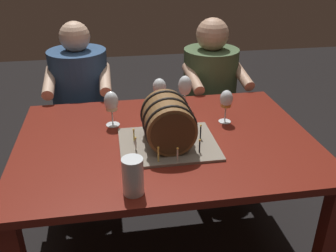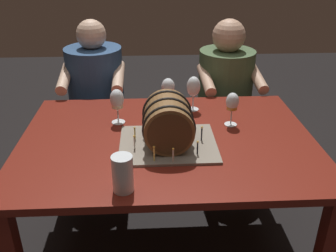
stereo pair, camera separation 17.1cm
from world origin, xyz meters
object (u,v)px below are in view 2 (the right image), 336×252
Objects in this scene: wine_glass_empty at (193,87)px; barrel_cake at (168,124)px; wine_glass_amber at (232,103)px; beer_pint at (123,175)px; person_seated_left at (98,107)px; wine_glass_red at (168,88)px; person_seated_right at (224,105)px; dining_table at (167,154)px; wine_glass_white at (117,101)px.

barrel_cake is at bearing -112.09° from wine_glass_empty.
wine_glass_amber is 1.19× the size of beer_pint.
person_seated_left is (-0.61, 0.47, -0.31)m from wine_glass_empty.
wine_glass_red is at bearing 86.88° from barrel_cake.
wine_glass_red is at bearing 142.85° from wine_glass_amber.
person_seated_left is 0.89m from person_seated_right.
wine_glass_amber is 0.90× the size of wine_glass_empty.
person_seated_right is (0.64, 1.22, -0.25)m from beer_pint.
wine_glass_red is 0.16× the size of person_seated_right.
person_seated_right reaches higher than wine_glass_red.
wine_glass_red reaches higher than beer_pint.
person_seated_left is 1.01× the size of person_seated_right.
beer_pint is (-0.19, -0.41, 0.16)m from dining_table.
dining_table is 1.25× the size of person_seated_left.
person_seated_left reaches higher than wine_glass_amber.
person_seated_left reaches higher than dining_table.
dining_table is 7.27× the size of wine_glass_empty.
person_seated_right is (0.42, 0.44, -0.30)m from wine_glass_red.
wine_glass_white is at bearing 143.41° from dining_table.
dining_table is at bearing 65.27° from beer_pint.
wine_glass_white is at bearing -146.71° from wine_glass_red.
wine_glass_white is (-0.25, 0.26, 0.02)m from barrel_cake.
dining_table is at bearing -93.71° from wine_glass_red.
wine_glass_empty is 0.83m from person_seated_left.
wine_glass_white is (-0.59, 0.06, 0.00)m from wine_glass_amber.
person_seated_left reaches higher than wine_glass_red.
wine_glass_red is 0.71m from person_seated_left.
wine_glass_red is at bearing 166.25° from wine_glass_empty.
wine_glass_amber is 0.27m from wine_glass_empty.
wine_glass_empty is at bearing 130.66° from wine_glass_amber.
wine_glass_red is (-0.31, 0.24, -0.00)m from wine_glass_amber.
person_seated_right is at bearing 41.73° from wine_glass_white.
barrel_cake is 0.40× the size of person_seated_right.
wine_glass_amber is 0.39m from wine_glass_red.
person_seated_left is (-0.19, 0.62, -0.30)m from wine_glass_white.
wine_glass_white is at bearing -138.27° from person_seated_right.
beer_pint is at bearing -134.42° from wine_glass_amber.
wine_glass_empty is 0.44m from wine_glass_white.
person_seated_right is (0.28, 0.47, -0.32)m from wine_glass_empty.
barrel_cake is at bearing -63.07° from person_seated_left.
barrel_cake is at bearing 60.95° from beer_pint.
person_seated_left reaches higher than wine_glass_empty.
beer_pint is at bearing -84.35° from wine_glass_white.
dining_table is 0.43m from wine_glass_empty.
wine_glass_amber and wine_glass_red have the same top height.
wine_glass_white is at bearing -160.58° from wine_glass_empty.
wine_glass_empty is at bearing 64.61° from beer_pint.
wine_glass_empty is (-0.18, 0.20, 0.01)m from wine_glass_amber.
wine_glass_amber is at bearing -40.91° from person_seated_left.
wine_glass_empty reaches higher than dining_table.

